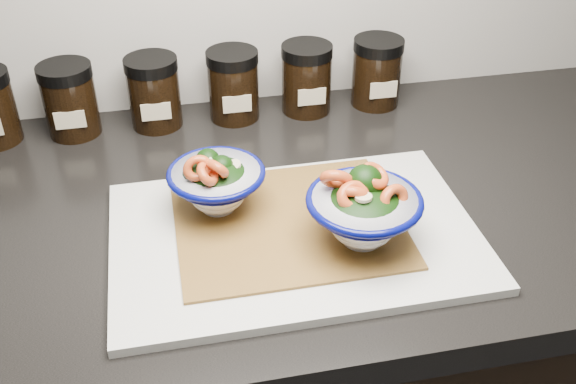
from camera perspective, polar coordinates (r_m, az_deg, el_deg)
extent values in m
cube|color=black|center=(0.92, -2.15, -1.70)|extent=(3.50, 0.60, 0.04)
cube|color=beige|center=(0.84, 0.58, -3.71)|extent=(0.45, 0.30, 0.01)
cube|color=olive|center=(0.85, 0.00, -2.55)|extent=(0.28, 0.24, 0.00)
cylinder|color=white|center=(0.87, -5.92, -1.05)|extent=(0.04, 0.04, 0.01)
ellipsoid|color=white|center=(0.86, -5.97, -0.33)|extent=(0.07, 0.07, 0.03)
torus|color=#050850|center=(0.84, -6.11, 1.57)|extent=(0.12, 0.12, 0.01)
torus|color=#050850|center=(0.85, -6.06, 0.86)|extent=(0.10, 0.10, 0.00)
ellipsoid|color=black|center=(0.85, -6.08, 1.06)|extent=(0.09, 0.09, 0.04)
ellipsoid|color=black|center=(0.86, -6.82, 2.70)|extent=(0.03, 0.03, 0.03)
cylinder|color=#477233|center=(0.87, -6.77, 2.10)|extent=(0.01, 0.01, 0.02)
ellipsoid|color=black|center=(0.85, -5.63, 2.12)|extent=(0.03, 0.03, 0.03)
cylinder|color=#477233|center=(0.85, -5.59, 1.51)|extent=(0.01, 0.01, 0.02)
ellipsoid|color=black|center=(0.84, -7.60, 1.41)|extent=(0.04, 0.04, 0.04)
cylinder|color=#477233|center=(0.85, -7.53, 0.63)|extent=(0.01, 0.02, 0.03)
torus|color=#D25427|center=(0.81, -6.82, 1.58)|extent=(0.04, 0.04, 0.04)
torus|color=#D25427|center=(0.82, -7.67, 2.00)|extent=(0.05, 0.03, 0.05)
torus|color=#D25427|center=(0.82, -6.04, 1.96)|extent=(0.05, 0.04, 0.05)
torus|color=#D25427|center=(0.83, -6.58, 2.16)|extent=(0.05, 0.05, 0.04)
cylinder|color=#CCBC8E|center=(0.84, -6.92, 2.47)|extent=(0.02, 0.02, 0.01)
cylinder|color=#CCBC8E|center=(0.84, -4.60, 2.28)|extent=(0.02, 0.02, 0.01)
cylinder|color=white|center=(0.82, 6.26, -3.74)|extent=(0.05, 0.05, 0.01)
ellipsoid|color=white|center=(0.81, 6.32, -2.91)|extent=(0.08, 0.08, 0.03)
torus|color=#050850|center=(0.79, 6.50, -0.72)|extent=(0.14, 0.14, 0.01)
torus|color=#050850|center=(0.79, 6.43, -1.54)|extent=(0.11, 0.11, 0.00)
ellipsoid|color=black|center=(0.79, 6.45, -1.31)|extent=(0.10, 0.10, 0.05)
ellipsoid|color=black|center=(0.80, 6.91, 0.48)|extent=(0.04, 0.04, 0.04)
cylinder|color=#477233|center=(0.80, 6.84, -0.31)|extent=(0.01, 0.02, 0.03)
ellipsoid|color=black|center=(0.80, 6.84, 1.04)|extent=(0.03, 0.03, 0.03)
cylinder|color=#477233|center=(0.81, 6.78, 0.34)|extent=(0.01, 0.01, 0.02)
ellipsoid|color=black|center=(0.79, 6.52, 0.82)|extent=(0.04, 0.04, 0.04)
cylinder|color=#477233|center=(0.80, 6.45, -0.08)|extent=(0.02, 0.02, 0.03)
ellipsoid|color=black|center=(0.80, 6.12, -0.11)|extent=(0.03, 0.03, 0.03)
cylinder|color=#477233|center=(0.80, 6.07, -0.83)|extent=(0.01, 0.01, 0.02)
torus|color=#D25427|center=(0.79, 7.35, 1.38)|extent=(0.04, 0.05, 0.04)
torus|color=#D25427|center=(0.77, 5.53, -0.33)|extent=(0.06, 0.05, 0.05)
torus|color=#D25427|center=(0.78, 5.58, -0.41)|extent=(0.05, 0.04, 0.06)
torus|color=#D25427|center=(0.78, 8.94, -0.66)|extent=(0.06, 0.04, 0.05)
torus|color=#D25427|center=(0.78, 4.13, 1.08)|extent=(0.05, 0.04, 0.05)
cylinder|color=#CCBC8E|center=(0.77, 6.41, -0.45)|extent=(0.02, 0.02, 0.01)
cylinder|color=#CCBC8E|center=(0.79, 6.14, 0.09)|extent=(0.02, 0.02, 0.01)
cylinder|color=black|center=(1.09, -17.90, 7.01)|extent=(0.08, 0.08, 0.09)
cylinder|color=black|center=(1.07, -18.45, 9.68)|extent=(0.08, 0.08, 0.02)
cube|color=#C6B793|center=(1.06, -17.97, 5.82)|extent=(0.05, 0.00, 0.03)
cylinder|color=black|center=(1.08, -11.22, 7.86)|extent=(0.08, 0.08, 0.09)
cylinder|color=black|center=(1.06, -11.57, 10.57)|extent=(0.08, 0.08, 0.02)
cube|color=#C6B793|center=(1.05, -11.10, 6.68)|extent=(0.04, 0.00, 0.03)
cylinder|color=black|center=(1.09, -4.63, 8.59)|extent=(0.08, 0.08, 0.09)
cylinder|color=black|center=(1.06, -4.77, 11.31)|extent=(0.08, 0.08, 0.02)
cube|color=#C6B793|center=(1.06, -4.32, 7.44)|extent=(0.04, 0.00, 0.03)
cylinder|color=black|center=(1.11, 1.57, 9.17)|extent=(0.08, 0.08, 0.09)
cylinder|color=black|center=(1.08, 1.61, 11.86)|extent=(0.08, 0.08, 0.02)
cube|color=#C6B793|center=(1.07, 2.04, 8.05)|extent=(0.04, 0.00, 0.03)
cylinder|color=black|center=(1.14, 7.48, 9.63)|extent=(0.08, 0.08, 0.09)
cylinder|color=black|center=(1.11, 7.70, 12.25)|extent=(0.08, 0.08, 0.02)
cube|color=#C6B793|center=(1.11, 8.09, 8.54)|extent=(0.05, 0.00, 0.03)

